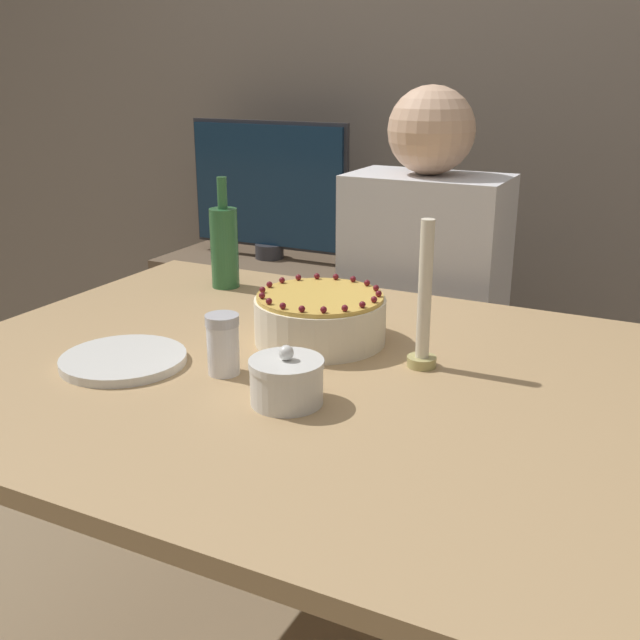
% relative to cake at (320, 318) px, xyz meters
% --- Properties ---
extents(wall_behind, '(8.00, 0.05, 2.60)m').
position_rel_cake_xyz_m(wall_behind, '(-0.01, 1.27, 0.50)').
color(wall_behind, slate).
rests_on(wall_behind, ground_plane).
extents(dining_table, '(1.28, 1.04, 0.76)m').
position_rel_cake_xyz_m(dining_table, '(-0.01, -0.13, -0.16)').
color(dining_table, tan).
rests_on(dining_table, ground_plane).
extents(cake, '(0.25, 0.25, 0.11)m').
position_rel_cake_xyz_m(cake, '(0.00, 0.00, 0.00)').
color(cake, '#EFE5CC').
rests_on(cake, dining_table).
extents(sugar_bowl, '(0.12, 0.12, 0.10)m').
position_rel_cake_xyz_m(sugar_bowl, '(0.08, -0.27, -0.01)').
color(sugar_bowl, silver).
rests_on(sugar_bowl, dining_table).
extents(sugar_shaker, '(0.06, 0.06, 0.11)m').
position_rel_cake_xyz_m(sugar_shaker, '(-0.08, -0.22, 0.01)').
color(sugar_shaker, white).
rests_on(sugar_shaker, dining_table).
extents(plate_stack, '(0.22, 0.22, 0.02)m').
position_rel_cake_xyz_m(plate_stack, '(-0.26, -0.26, -0.04)').
color(plate_stack, silver).
rests_on(plate_stack, dining_table).
extents(candle, '(0.05, 0.05, 0.26)m').
position_rel_cake_xyz_m(candle, '(0.22, -0.03, 0.06)').
color(candle, tan).
rests_on(candle, dining_table).
extents(bottle, '(0.07, 0.07, 0.26)m').
position_rel_cake_xyz_m(bottle, '(-0.37, 0.24, 0.05)').
color(bottle, '#2D6638').
rests_on(bottle, dining_table).
extents(person_man_blue_shirt, '(0.40, 0.34, 1.22)m').
position_rel_cake_xyz_m(person_man_blue_shirt, '(0.01, 0.59, -0.27)').
color(person_man_blue_shirt, '#595960').
rests_on(person_man_blue_shirt, ground_plane).
extents(side_cabinet, '(0.72, 0.44, 0.62)m').
position_rel_cake_xyz_m(side_cabinet, '(-0.70, 1.00, -0.49)').
color(side_cabinet, brown).
rests_on(side_cabinet, ground_plane).
extents(tv_monitor, '(0.59, 0.10, 0.47)m').
position_rel_cake_xyz_m(tv_monitor, '(-0.70, 1.00, 0.06)').
color(tv_monitor, '#2D2D33').
rests_on(tv_monitor, side_cabinet).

